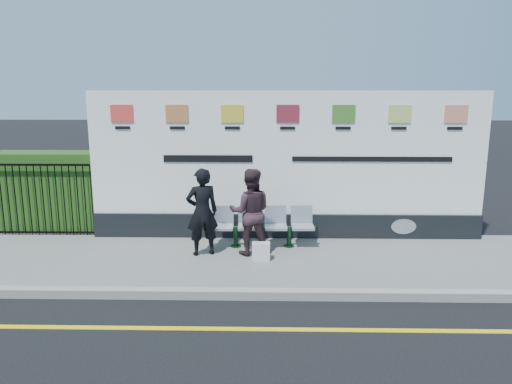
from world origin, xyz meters
TOP-DOWN VIEW (x-y plane):
  - ground at (0.00, 0.00)m, footprint 80.00×80.00m
  - pavement at (0.00, 2.50)m, footprint 14.00×3.00m
  - kerb at (0.00, 1.00)m, footprint 14.00×0.18m
  - yellow_line at (0.00, 0.00)m, footprint 14.00×0.10m
  - billboard at (0.50, 3.85)m, footprint 8.00×0.30m
  - hedge at (-4.58, 4.30)m, footprint 2.35×0.70m
  - railing at (-4.58, 3.85)m, footprint 2.05×0.06m
  - bench at (0.01, 3.16)m, footprint 2.01×0.58m
  - woman_left at (-1.10, 2.69)m, footprint 0.69×0.57m
  - woman_right at (-0.21, 2.74)m, footprint 0.81×0.65m
  - handbag_brown at (-0.25, 3.15)m, footprint 0.27×0.17m
  - carrier_bag_white at (-0.01, 2.40)m, footprint 0.32×0.19m

SIDE VIEW (x-z plane):
  - ground at x=0.00m, z-range 0.00..0.00m
  - yellow_line at x=0.00m, z-range 0.00..0.01m
  - pavement at x=0.00m, z-range 0.00..0.12m
  - kerb at x=0.00m, z-range 0.00..0.14m
  - carrier_bag_white at x=-0.01m, z-range 0.12..0.44m
  - bench at x=0.01m, z-range 0.12..0.55m
  - handbag_brown at x=-0.25m, z-range 0.55..0.74m
  - railing at x=-4.58m, z-range 0.12..1.66m
  - woman_right at x=-0.21m, z-range 0.12..1.74m
  - woman_left at x=-1.10m, z-range 0.12..1.76m
  - hedge at x=-4.58m, z-range 0.12..1.82m
  - billboard at x=0.50m, z-range -0.08..2.92m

